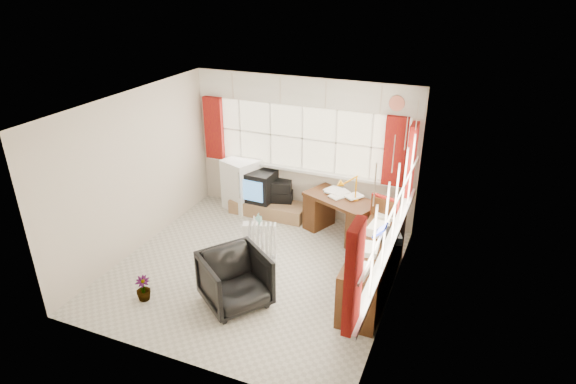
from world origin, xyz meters
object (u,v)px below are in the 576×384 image
desk_lamp (356,182)px  crt_tv (258,185)px  office_chair (235,280)px  radiator (262,247)px  desk (340,215)px  credenza (373,265)px  tv_bench (269,208)px  task_chair (379,229)px  mini_fridge (242,184)px

desk_lamp → crt_tv: 1.96m
office_chair → crt_tv: (-0.89, 2.59, 0.15)m
radiator → crt_tv: bearing=117.2°
desk → credenza: (0.85, -1.26, 0.00)m
desk → tv_bench: desk is taller
credenza → crt_tv: credenza is taller
office_chair → radiator: size_ratio=1.23×
desk_lamp → task_chair: size_ratio=0.42×
task_chair → radiator: 1.78m
office_chair → mini_fridge: (-1.24, 2.61, 0.10)m
radiator → tv_bench: 1.60m
desk → mini_fridge: size_ratio=1.42×
desk_lamp → credenza: 1.55m
tv_bench → credenza: bearing=-33.7°
office_chair → crt_tv: bearing=56.1°
desk → crt_tv: 1.69m
office_chair → credenza: (1.61, 1.01, 0.02)m
crt_tv → task_chair: bearing=-19.7°
radiator → credenza: 1.71m
task_chair → radiator: bearing=-157.1°
tv_bench → mini_fridge: (-0.57, 0.08, 0.35)m
desk → tv_bench: (-1.42, 0.26, -0.26)m
tv_bench → crt_tv: crt_tv is taller
task_chair → office_chair: (-1.52, -1.72, -0.19)m
task_chair → mini_fridge: 2.90m
desk → crt_tv: crt_tv is taller
radiator → crt_tv: size_ratio=1.05×
radiator → desk_lamp: bearing=49.1°
mini_fridge → credenza: bearing=-29.3°
desk_lamp → credenza: (0.62, -1.28, -0.61)m
tv_bench → office_chair: bearing=-75.2°
desk_lamp → task_chair: bearing=-47.2°
task_chair → crt_tv: (-2.41, 0.87, -0.04)m
radiator → mini_fridge: (-1.14, 1.57, 0.20)m
mini_fridge → desk: bearing=-9.6°
desk → office_chair: bearing=-108.4°
desk → radiator: 1.51m
desk → desk_lamp: size_ratio=3.04×
task_chair → crt_tv: bearing=160.3°
radiator → tv_bench: bearing=110.9°
task_chair → mini_fridge: bearing=162.2°
office_chair → radiator: (-0.10, 1.04, -0.10)m
desk_lamp → crt_tv: bearing=171.2°
desk_lamp → tv_bench: desk_lamp is taller
desk_lamp → office_chair: desk_lamp is taller
desk_lamp → mini_fridge: (-2.23, 0.31, -0.53)m
desk → tv_bench: size_ratio=0.96×
credenza → desk_lamp: bearing=115.8°
crt_tv → desk_lamp: bearing=-8.8°
desk_lamp → radiator: size_ratio=0.67×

